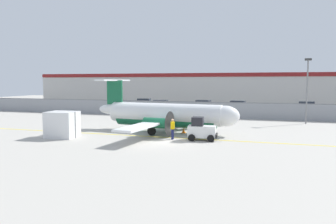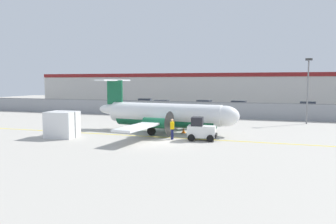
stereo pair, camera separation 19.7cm
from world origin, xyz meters
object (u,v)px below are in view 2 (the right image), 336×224
Objects in this scene: traffic_cone_near_left at (184,130)px; parked_car_0 at (146,103)px; commuter_airplane at (167,115)px; baggage_tug at (201,130)px; parked_car_3 at (239,106)px; parked_car_5 at (309,107)px; parked_car_2 at (203,105)px; cargo_container at (62,124)px; apron_light_pole at (308,85)px; ground_crew_worker at (172,128)px; traffic_cone_near_right at (138,127)px; parked_car_1 at (161,105)px; parked_car_4 at (272,109)px.

parked_car_0 reaches higher than traffic_cone_near_left.
parked_car_0 is (-12.38, 25.84, -0.71)m from commuter_airplane.
parked_car_3 is (0.48, 27.00, 0.04)m from baggage_tug.
parked_car_0 and parked_car_5 have the same top height.
traffic_cone_near_left is 24.03m from parked_car_2.
apron_light_pole reaches higher than cargo_container.
ground_crew_worker is at bearing -90.47° from traffic_cone_near_left.
parked_car_0 is 1.00× the size of parked_car_2.
parked_car_0 is at bearing -4.47° from parked_car_2.
traffic_cone_near_right is at bearing -102.37° from parked_car_3.
cargo_container is at bearing -174.36° from baggage_tug.
parked_car_3 is at bearing -174.68° from parked_car_1.
parked_car_2 is at bearing -16.93° from parked_car_0.
parked_car_1 is 0.99× the size of parked_car_4.
cargo_container is 0.59× the size of parked_car_1.
parked_car_1 is at bearing -165.57° from parked_car_3.
traffic_cone_near_right is at bearing 139.43° from ground_crew_worker.
parked_car_3 is at bearing 85.35° from commuter_airplane.
commuter_airplane is 6.36× the size of cargo_container.
ground_crew_worker is 3.55m from traffic_cone_near_left.
parked_car_2 is (-3.01, 23.83, 0.58)m from traffic_cone_near_left.
parked_car_2 and parked_car_4 have the same top height.
baggage_tug is 0.55× the size of parked_car_0.
commuter_airplane reaches higher than cargo_container.
parked_car_0 is at bearing 157.72° from parked_car_4.
parked_car_1 and parked_car_4 have the same top height.
cargo_container is 0.58× the size of parked_car_2.
apron_light_pole is (16.13, 10.02, 3.99)m from traffic_cone_near_right.
traffic_cone_near_left is 4.73m from traffic_cone_near_right.
ground_crew_worker and parked_car_3 have the same top height.
parked_car_4 is at bearing 113.49° from apron_light_pole.
parked_car_0 is 11.13m from parked_car_2.
cargo_container is 29.87m from parked_car_2.
commuter_airplane is at bearing -71.03° from parked_car_0.
apron_light_pole reaches higher than traffic_cone_near_right.
parked_car_1 is 0.99× the size of parked_car_2.
traffic_cone_near_left is 0.15× the size of parked_car_4.
baggage_tug is at bearing 6.82° from cargo_container.
parked_car_1 and parked_car_3 have the same top height.
apron_light_pole is (20.61, 15.83, 3.20)m from cargo_container.
apron_light_pole reaches higher than parked_car_5.
parked_car_0 is at bearing 178.43° from parked_car_3.
apron_light_pole is (11.42, 10.44, 3.99)m from traffic_cone_near_left.
ground_crew_worker is at bearing -90.47° from parked_car_3.
parked_car_1 is at bearing 87.25° from cargo_container.
ground_crew_worker and parked_car_1 have the same top height.
apron_light_pole is at bearing -37.86° from parked_car_0.
traffic_cone_near_right is at bearing -128.53° from parked_car_4.
commuter_airplane is at bearing -179.45° from traffic_cone_near_left.
parked_car_5 is (13.02, 25.02, 0.58)m from traffic_cone_near_left.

